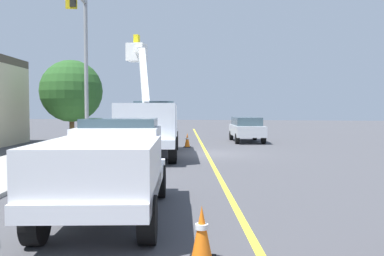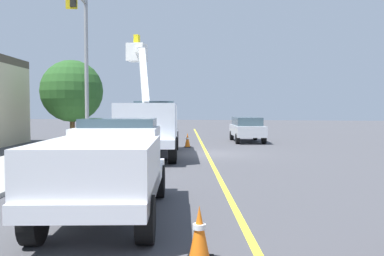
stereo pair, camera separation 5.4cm
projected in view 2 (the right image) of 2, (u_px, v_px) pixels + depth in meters
name	position (u px, v px, depth m)	size (l,w,h in m)	color
ground	(207.00, 154.00, 20.99)	(120.00, 120.00, 0.00)	#47474C
sidewalk_far_side	(54.00, 153.00, 20.83)	(60.00, 3.60, 0.12)	#9E9E99
lane_centre_stripe	(207.00, 154.00, 20.99)	(50.00, 0.16, 0.01)	yellow
utility_bucket_truck	(151.00, 123.00, 20.19)	(8.54, 4.10, 6.08)	white
service_pickup_truck	(109.00, 164.00, 8.79)	(5.91, 3.19, 2.06)	white
passing_minivan	(247.00, 128.00, 28.42)	(5.08, 2.83, 1.69)	silver
traffic_cone_leading	(199.00, 233.00, 6.28)	(0.40, 0.40, 0.84)	black
traffic_cone_mid_front	(188.00, 140.00, 24.47)	(0.40, 0.40, 0.85)	black
traffic_signal_mast	(77.00, 33.00, 21.37)	(7.45, 1.70, 8.94)	gray
street_tree_right	(72.00, 91.00, 27.28)	(4.07, 4.07, 5.48)	brown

